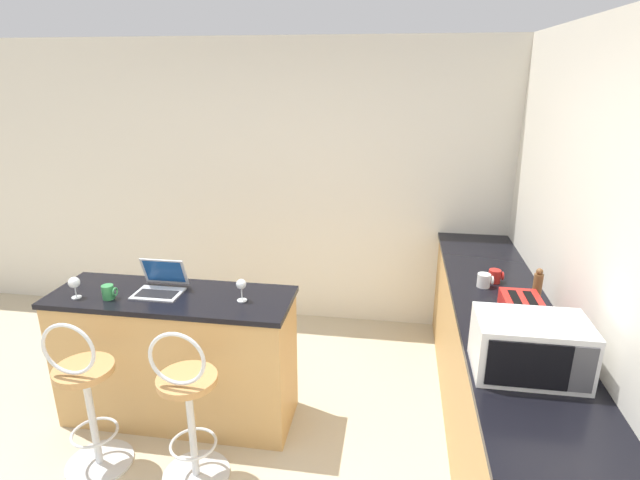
{
  "coord_description": "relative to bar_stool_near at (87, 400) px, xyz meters",
  "views": [
    {
      "loc": [
        0.92,
        -2.0,
        2.31
      ],
      "look_at": [
        0.34,
        1.73,
        1.03
      ],
      "focal_mm": 28.0,
      "sensor_mm": 36.0,
      "label": 1
    }
  ],
  "objects": [
    {
      "name": "wall_back",
      "position": [
        0.81,
        2.2,
        0.82
      ],
      "size": [
        12.0,
        0.06,
        2.6
      ],
      "color": "silver",
      "rests_on": "ground_plane"
    },
    {
      "name": "breakfast_bar",
      "position": [
        0.31,
        0.55,
        -0.02
      ],
      "size": [
        1.59,
        0.54,
        0.93
      ],
      "color": "tan",
      "rests_on": "ground_plane"
    },
    {
      "name": "counter_right",
      "position": [
        2.44,
        0.72,
        -0.02
      ],
      "size": [
        0.62,
        2.92,
        0.93
      ],
      "color": "tan",
      "rests_on": "ground_plane"
    },
    {
      "name": "bar_stool_near",
      "position": [
        0.0,
        0.0,
        0.0
      ],
      "size": [
        0.4,
        0.4,
        1.03
      ],
      "color": "silver",
      "rests_on": "ground_plane"
    },
    {
      "name": "bar_stool_far",
      "position": [
        0.63,
        0.0,
        0.0
      ],
      "size": [
        0.4,
        0.4,
        1.03
      ],
      "color": "silver",
      "rests_on": "ground_plane"
    },
    {
      "name": "laptop",
      "position": [
        0.23,
        0.59,
        0.5
      ],
      "size": [
        0.3,
        0.26,
        0.21
      ],
      "color": "#B7BABF",
      "rests_on": "breakfast_bar"
    },
    {
      "name": "microwave",
      "position": [
        2.4,
        -0.03,
        0.59
      ],
      "size": [
        0.51,
        0.34,
        0.28
      ],
      "color": "white",
      "rests_on": "counter_right"
    },
    {
      "name": "toaster",
      "position": [
        2.47,
        0.44,
        0.54
      ],
      "size": [
        0.23,
        0.3,
        0.18
      ],
      "color": "red",
      "rests_on": "counter_right"
    },
    {
      "name": "wine_glass_short",
      "position": [
        -0.26,
        0.41,
        0.55
      ],
      "size": [
        0.07,
        0.07,
        0.14
      ],
      "color": "silver",
      "rests_on": "breakfast_bar"
    },
    {
      "name": "mug_white",
      "position": [
        2.35,
        0.99,
        0.49
      ],
      "size": [
        0.1,
        0.09,
        0.09
      ],
      "color": "white",
      "rests_on": "counter_right"
    },
    {
      "name": "wine_glass_tall",
      "position": [
        0.8,
        0.53,
        0.55
      ],
      "size": [
        0.06,
        0.06,
        0.15
      ],
      "color": "silver",
      "rests_on": "breakfast_bar"
    },
    {
      "name": "mug_red",
      "position": [
        2.44,
        1.09,
        0.49
      ],
      "size": [
        0.1,
        0.08,
        0.09
      ],
      "color": "red",
      "rests_on": "counter_right"
    },
    {
      "name": "mug_green",
      "position": [
        -0.05,
        0.43,
        0.49
      ],
      "size": [
        0.09,
        0.07,
        0.09
      ],
      "color": "#338447",
      "rests_on": "breakfast_bar"
    },
    {
      "name": "pepper_mill",
      "position": [
        2.61,
        0.69,
        0.57
      ],
      "size": [
        0.05,
        0.05,
        0.27
      ],
      "color": "brown",
      "rests_on": "counter_right"
    }
  ]
}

